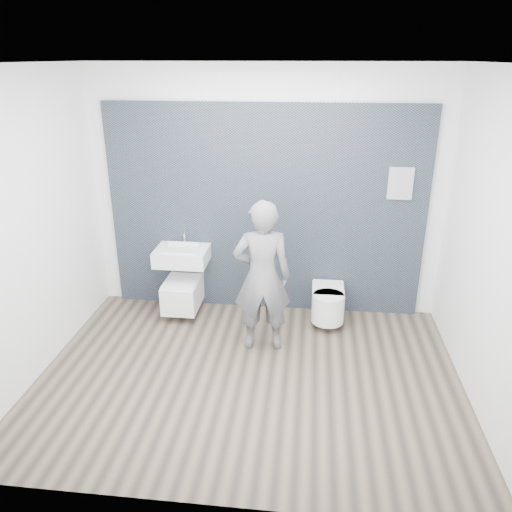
# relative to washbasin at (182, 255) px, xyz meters

# --- Properties ---
(ground) EXTENTS (4.00, 4.00, 0.00)m
(ground) POSITION_rel_washbasin_xyz_m (0.93, -1.22, -0.72)
(ground) COLOR brown
(ground) RESTS_ON ground
(room_shell) EXTENTS (4.00, 4.00, 4.00)m
(room_shell) POSITION_rel_washbasin_xyz_m (0.93, -1.22, 1.02)
(room_shell) COLOR white
(room_shell) RESTS_ON ground
(tile_wall) EXTENTS (3.60, 0.06, 2.40)m
(tile_wall) POSITION_rel_washbasin_xyz_m (0.93, 0.25, -0.72)
(tile_wall) COLOR black
(tile_wall) RESTS_ON ground
(washbasin) EXTENTS (0.60, 0.45, 0.45)m
(washbasin) POSITION_rel_washbasin_xyz_m (0.00, 0.00, 0.00)
(washbasin) COLOR white
(washbasin) RESTS_ON ground
(toilet_square) EXTENTS (0.39, 0.56, 0.76)m
(toilet_square) POSITION_rel_washbasin_xyz_m (-0.00, -0.05, -0.43)
(toilet_square) COLOR white
(toilet_square) RESTS_ON ground
(toilet_rounded) EXTENTS (0.36, 0.62, 0.33)m
(toilet_rounded) POSITION_rel_washbasin_xyz_m (1.69, -0.09, -0.47)
(toilet_rounded) COLOR white
(toilet_rounded) RESTS_ON ground
(info_placard) EXTENTS (0.26, 0.03, 0.35)m
(info_placard) POSITION_rel_washbasin_xyz_m (2.40, 0.21, -0.72)
(info_placard) COLOR white
(info_placard) RESTS_ON ground
(visitor) EXTENTS (0.63, 0.45, 1.59)m
(visitor) POSITION_rel_washbasin_xyz_m (1.00, -0.67, 0.08)
(visitor) COLOR slate
(visitor) RESTS_ON ground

